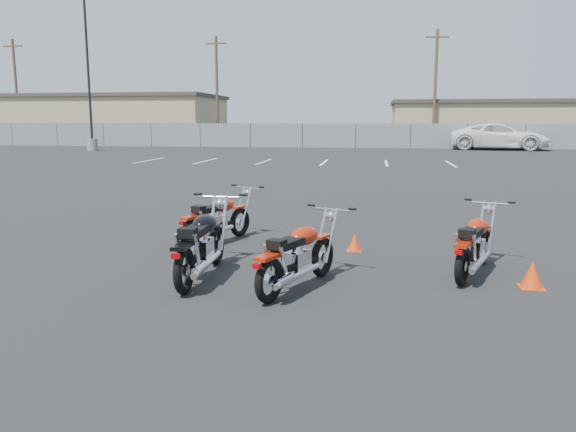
# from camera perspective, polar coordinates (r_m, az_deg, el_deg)

# --- Properties ---
(ground) EXTENTS (120.00, 120.00, 0.00)m
(ground) POSITION_cam_1_polar(r_m,az_deg,el_deg) (7.80, -2.13, -5.41)
(ground) COLOR black
(ground) RESTS_ON ground
(motorcycle_front_red) EXTENTS (1.06, 1.78, 0.89)m
(motorcycle_front_red) POSITION_cam_1_polar(r_m,az_deg,el_deg) (9.42, -7.17, -0.32)
(motorcycle_front_red) COLOR black
(motorcycle_front_red) RESTS_ON ground
(motorcycle_second_black) EXTENTS (0.78, 2.02, 0.99)m
(motorcycle_second_black) POSITION_cam_1_polar(r_m,az_deg,el_deg) (7.34, -8.75, -2.85)
(motorcycle_second_black) COLOR black
(motorcycle_second_black) RESTS_ON ground
(motorcycle_third_red) EXTENTS (1.07, 1.82, 0.91)m
(motorcycle_third_red) POSITION_cam_1_polar(r_m,az_deg,el_deg) (6.80, 1.05, -4.07)
(motorcycle_third_red) COLOR black
(motorcycle_third_red) RESTS_ON ground
(motorcycle_rear_red) EXTENTS (1.03, 1.80, 0.90)m
(motorcycle_rear_red) POSITION_cam_1_polar(r_m,az_deg,el_deg) (7.84, 18.45, -2.75)
(motorcycle_rear_red) COLOR black
(motorcycle_rear_red) RESTS_ON ground
(training_cone_near) EXTENTS (0.23, 0.23, 0.27)m
(training_cone_near) POSITION_cam_1_polar(r_m,az_deg,el_deg) (8.90, 6.76, -2.68)
(training_cone_near) COLOR #EB3E0C
(training_cone_near) RESTS_ON ground
(training_cone_far) EXTENTS (0.29, 0.29, 0.34)m
(training_cone_far) POSITION_cam_1_polar(r_m,az_deg,el_deg) (7.52, 23.56, -5.46)
(training_cone_far) COLOR #EB3E0C
(training_cone_far) RESTS_ON ground
(light_pole_west) EXTENTS (0.80, 0.70, 10.47)m
(light_pole_west) POSITION_cam_1_polar(r_m,az_deg,el_deg) (40.24, -19.43, 10.17)
(light_pole_west) COLOR gray
(light_pole_west) RESTS_ON ground
(chainlink_fence) EXTENTS (80.06, 0.06, 1.80)m
(chainlink_fence) POSITION_cam_1_polar(r_m,az_deg,el_deg) (42.43, 6.89, 8.10)
(chainlink_fence) COLOR slate
(chainlink_fence) RESTS_ON ground
(tan_building_west) EXTENTS (18.40, 10.40, 4.30)m
(tan_building_west) POSITION_cam_1_polar(r_m,az_deg,el_deg) (54.67, -16.85, 9.42)
(tan_building_west) COLOR tan
(tan_building_west) RESTS_ON ground
(tan_building_east) EXTENTS (14.40, 9.40, 3.70)m
(tan_building_east) POSITION_cam_1_polar(r_m,az_deg,el_deg) (52.10, 18.46, 9.02)
(tan_building_east) COLOR tan
(tan_building_east) RESTS_ON ground
(utility_pole_a) EXTENTS (1.80, 0.24, 9.00)m
(utility_pole_a) POSITION_cam_1_polar(r_m,az_deg,el_deg) (56.10, -25.88, 11.46)
(utility_pole_a) COLOR #4C3523
(utility_pole_a) RESTS_ON ground
(utility_pole_b) EXTENTS (1.80, 0.24, 9.00)m
(utility_pole_b) POSITION_cam_1_polar(r_m,az_deg,el_deg) (49.33, -7.23, 12.71)
(utility_pole_b) COLOR #4C3523
(utility_pole_b) RESTS_ON ground
(utility_pole_c) EXTENTS (1.80, 0.24, 9.00)m
(utility_pole_c) POSITION_cam_1_polar(r_m,az_deg,el_deg) (46.69, 14.73, 12.65)
(utility_pole_c) COLOR #4C3523
(utility_pole_c) RESTS_ON ground
(parking_line_stripes) EXTENTS (15.12, 4.00, 0.01)m
(parking_line_stripes) POSITION_cam_1_polar(r_m,az_deg,el_deg) (27.74, 0.59, 5.50)
(parking_line_stripes) COLOR silver
(parking_line_stripes) RESTS_ON ground
(white_van) EXTENTS (4.21, 7.99, 2.89)m
(white_van) POSITION_cam_1_polar(r_m,az_deg,el_deg) (42.01, 20.76, 8.28)
(white_van) COLOR white
(white_van) RESTS_ON ground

